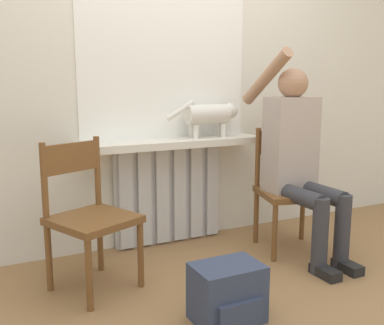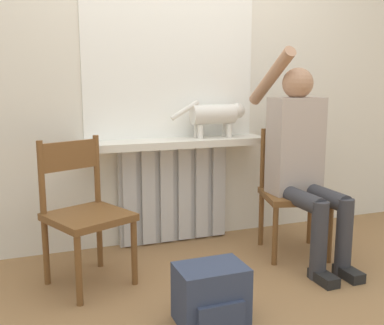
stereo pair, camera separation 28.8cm
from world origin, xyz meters
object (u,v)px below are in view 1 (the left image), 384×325
person (299,154)px  chair_right (288,188)px  chair_left (89,214)px  backpack (227,293)px  cat (211,115)px

person → chair_right: bearing=84.7°
chair_right → person: 0.27m
chair_right → person: (-0.01, -0.10, 0.25)m
chair_right → chair_left: bearing=-164.9°
chair_left → backpack: 0.89m
chair_right → backpack: chair_right is taller
chair_right → person: bearing=-80.2°
backpack → cat: bearing=65.5°
chair_left → person: bearing=-28.2°
chair_left → cat: size_ratio=1.49×
chair_right → backpack: 1.15m
chair_left → backpack: chair_left is taller
cat → chair_right: bearing=-46.1°
chair_right → cat: cat is taller
chair_left → cat: cat is taller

